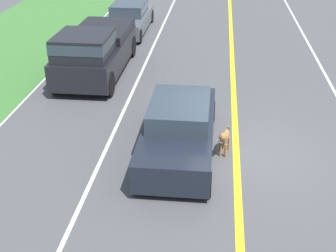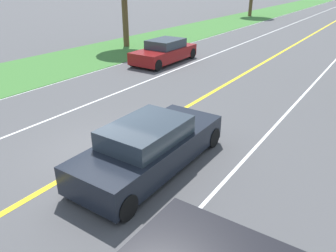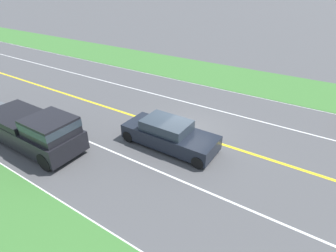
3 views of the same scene
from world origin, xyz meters
TOP-DOWN VIEW (x-y plane):
  - ground_plane at (0.00, 0.00)m, footprint 400.00×400.00m
  - centre_divider_line at (0.00, 0.00)m, footprint 0.18×160.00m
  - lane_dash_same_dir at (3.50, 0.00)m, footprint 0.10×160.00m
  - ego_car at (1.54, 0.02)m, footprint 1.84×4.77m
  - dog at (0.33, 0.11)m, footprint 0.36×1.07m
  - pickup_truck at (5.14, -5.33)m, footprint 2.10×5.50m
  - car_trailing_near at (5.03, -11.59)m, footprint 1.84×4.72m

SIDE VIEW (x-z plane):
  - ground_plane at x=0.00m, z-range 0.00..0.00m
  - centre_divider_line at x=0.00m, z-range 0.00..0.01m
  - lane_dash_same_dir at x=3.50m, z-range 0.00..0.01m
  - dog at x=0.33m, z-range 0.10..0.89m
  - ego_car at x=1.54m, z-range -0.04..1.32m
  - car_trailing_near at x=5.03m, z-range -0.04..1.33m
  - pickup_truck at x=5.14m, z-range 0.02..1.98m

